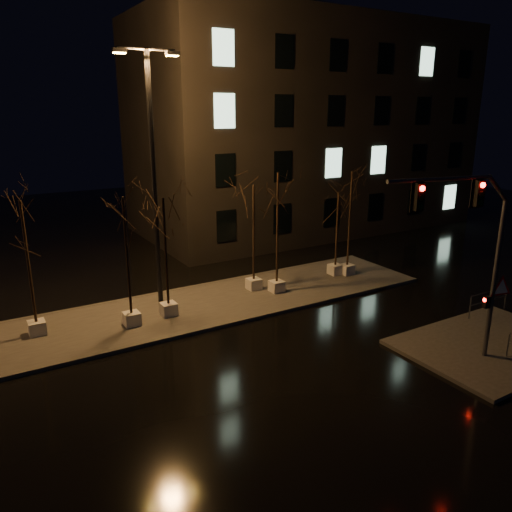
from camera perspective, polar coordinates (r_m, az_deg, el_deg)
ground at (r=18.97m, az=2.88°, el=-11.50°), size 90.00×90.00×0.00m
median at (r=23.69m, az=-5.20°, el=-5.47°), size 22.00×5.00×0.15m
sidewalk_corner at (r=21.69m, az=25.36°, el=-9.22°), size 7.00×5.00×0.15m
building at (r=39.58m, az=5.59°, el=14.32°), size 25.00×12.00×15.00m
tree_0 at (r=20.95m, az=-24.98°, el=2.51°), size 1.80×1.80×5.59m
tree_1 at (r=20.55m, az=-14.76°, el=3.25°), size 1.80×1.80×5.58m
tree_2 at (r=21.31m, az=-10.44°, el=3.48°), size 1.80×1.80×5.35m
tree_3 at (r=24.17m, az=-0.28°, el=5.39°), size 1.80×1.80×5.41m
tree_4 at (r=23.76m, az=2.50°, el=6.37°), size 1.80×1.80×6.06m
tree_5 at (r=26.98m, az=9.34°, el=5.12°), size 1.80×1.80×4.67m
tree_6 at (r=26.95m, az=10.80°, el=6.84°), size 1.80×1.80×5.78m
traffic_signal_mast at (r=18.43m, az=23.72°, el=1.38°), size 5.34×1.32×6.67m
streetlight_main at (r=22.29m, az=-11.69°, el=10.15°), size 2.77×0.35×11.14m
guard_rail_a at (r=24.37m, az=25.06°, el=-4.46°), size 2.45×0.13×1.06m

